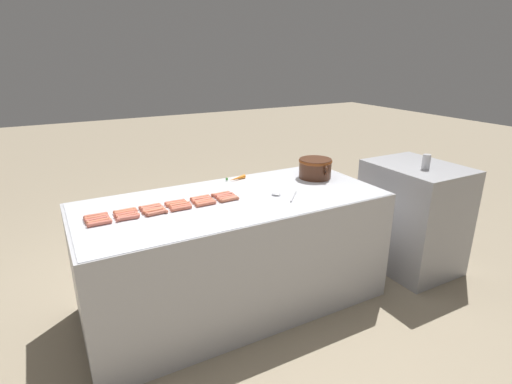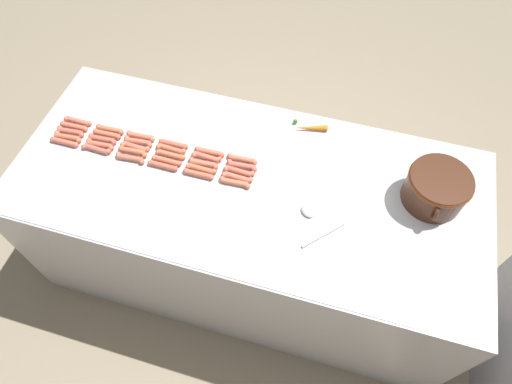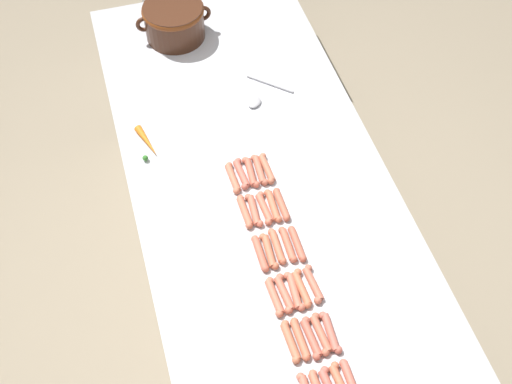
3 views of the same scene
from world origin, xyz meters
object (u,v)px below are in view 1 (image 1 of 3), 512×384
back_cabinet (412,217)px  hot_dog_3 (175,202)px  hot_dog_15 (179,205)px  hot_dog_18 (99,221)px  hot_dog_6 (96,218)px  hot_dog_12 (97,219)px  hot_dog_22 (205,202)px  serving_spoon (282,195)px  hot_dog_1 (125,211)px  hot_dog_28 (206,204)px  hot_dog_2 (150,206)px  hot_dog_26 (157,213)px  hot_dog_7 (126,212)px  hot_dog_9 (176,203)px  hot_dog_23 (228,198)px  hot_dog_11 (224,195)px  soda_can (426,162)px  hot_dog_0 (96,216)px  hot_dog_8 (152,208)px  hot_dog_14 (153,210)px  hot_dog_5 (221,194)px  hot_dog_19 (128,216)px  bean_pot (315,167)px  hot_dog_25 (128,218)px  hot_dog_21 (181,207)px  hot_dog_29 (229,199)px  hot_dog_13 (126,214)px  hot_dog_24 (100,223)px  hot_dog_10 (201,199)px  hot_dog_27 (181,208)px  hot_dog_4 (200,197)px  carrot (236,178)px  hot_dog_16 (203,201)px  hot_dog_17 (226,197)px  hot_dog_20 (154,211)px

back_cabinet → hot_dog_3: size_ratio=6.30×
hot_dog_15 → hot_dog_18: (0.04, -0.53, 0.00)m
hot_dog_6 → hot_dog_12: same height
hot_dog_22 → serving_spoon: size_ratio=0.69×
hot_dog_1 → hot_dog_28: same height
hot_dog_2 → hot_dog_26: size_ratio=1.00×
hot_dog_7 → hot_dog_9: size_ratio=1.00×
hot_dog_22 → hot_dog_23: (-0.00, 0.18, 0.00)m
hot_dog_11 → soda_can: size_ratio=1.22×
hot_dog_26 → hot_dog_0: bearing=-111.9°
hot_dog_8 → hot_dog_14: bearing=-2.3°
hot_dog_22 → hot_dog_5: bearing=123.0°
hot_dog_6 → back_cabinet: bearing=83.7°
hot_dog_1 → hot_dog_12: (0.07, -0.18, 0.00)m
hot_dog_19 → bean_pot: size_ratio=0.44×
hot_dog_15 → hot_dog_25: same height
hot_dog_8 → hot_dog_21: bearing=68.4°
bean_pot → serving_spoon: bean_pot is taller
hot_dog_29 → bean_pot: bean_pot is taller
hot_dog_2 → hot_dog_6: 0.35m
hot_dog_1 → hot_dog_3: (0.00, 0.34, 0.00)m
hot_dog_13 → hot_dog_24: (0.07, -0.17, 0.00)m
hot_dog_12 → hot_dog_18: size_ratio=1.00×
hot_dog_22 → hot_dog_24: same height
hot_dog_15 → hot_dog_26: same height
hot_dog_1 → hot_dog_10: size_ratio=1.00×
hot_dog_2 → hot_dog_3: 0.18m
hot_dog_10 → hot_dog_27: (0.11, -0.18, 0.00)m
hot_dog_21 → bean_pot: (-0.14, 1.23, 0.08)m
hot_dog_2 → soda_can: (0.43, 2.20, 0.13)m
hot_dog_7 → hot_dog_14: (0.04, 0.17, 0.00)m
hot_dog_7 → hot_dog_13: (0.04, -0.01, 0.00)m
hot_dog_18 → hot_dog_27: same height
hot_dog_15 → hot_dog_26: bearing=-67.8°
bean_pot → hot_dog_4: bearing=-88.2°
hot_dog_26 → hot_dog_24: bearing=-90.1°
hot_dog_8 → serving_spoon: (0.19, 0.92, -0.01)m
hot_dog_22 → serving_spoon: bearing=78.2°
hot_dog_26 → hot_dog_13: bearing=-111.3°
hot_dog_0 → carrot: size_ratio=0.85×
hot_dog_19 → hot_dog_8: bearing=111.9°
carrot → hot_dog_23: bearing=-33.4°
hot_dog_14 → carrot: carrot is taller
hot_dog_2 → hot_dog_10: (0.03, 0.36, 0.00)m
hot_dog_7 → hot_dog_16: bearing=85.8°
soda_can → hot_dog_8: bearing=-100.1°
hot_dog_22 → hot_dog_28: bearing=-5.0°
hot_dog_17 → hot_dog_21: same height
hot_dog_26 → bean_pot: bearing=97.2°
hot_dog_20 → hot_dog_29: 0.53m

